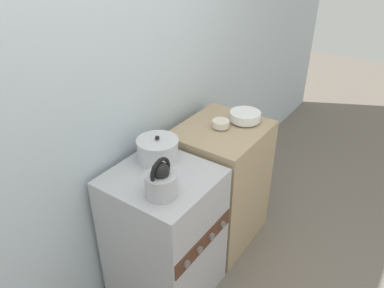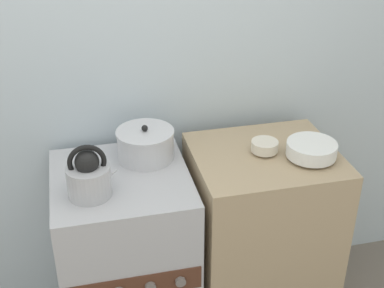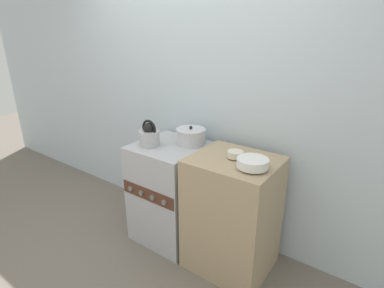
% 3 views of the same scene
% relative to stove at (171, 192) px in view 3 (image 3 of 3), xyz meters
% --- Properties ---
extents(ground_plane, '(12.00, 12.00, 0.00)m').
position_rel_stove_xyz_m(ground_plane, '(0.00, -0.30, -0.46)').
color(ground_plane, '#70665B').
extents(wall_back, '(7.00, 0.06, 2.50)m').
position_rel_stove_xyz_m(wall_back, '(0.00, 0.37, 0.79)').
color(wall_back, silver).
rests_on(wall_back, ground_plane).
extents(stove, '(0.58, 0.62, 0.91)m').
position_rel_stove_xyz_m(stove, '(0.00, 0.00, 0.00)').
color(stove, '#B2B2B7').
rests_on(stove, ground_plane).
extents(counter, '(0.64, 0.55, 0.95)m').
position_rel_stove_xyz_m(counter, '(0.64, -0.02, 0.02)').
color(counter, tan).
rests_on(counter, ground_plane).
extents(kettle, '(0.21, 0.17, 0.23)m').
position_rel_stove_xyz_m(kettle, '(-0.13, -0.11, 0.54)').
color(kettle, '#B2B2B7').
rests_on(kettle, stove).
extents(cooking_pot, '(0.26, 0.26, 0.16)m').
position_rel_stove_xyz_m(cooking_pot, '(0.13, 0.13, 0.52)').
color(cooking_pot, silver).
rests_on(cooking_pot, stove).
extents(enamel_bowl, '(0.22, 0.22, 0.07)m').
position_rel_stove_xyz_m(enamel_bowl, '(0.81, -0.10, 0.54)').
color(enamel_bowl, white).
rests_on(enamel_bowl, counter).
extents(small_ceramic_bowl, '(0.12, 0.12, 0.06)m').
position_rel_stove_xyz_m(small_ceramic_bowl, '(0.64, -0.01, 0.53)').
color(small_ceramic_bowl, beige).
rests_on(small_ceramic_bowl, counter).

